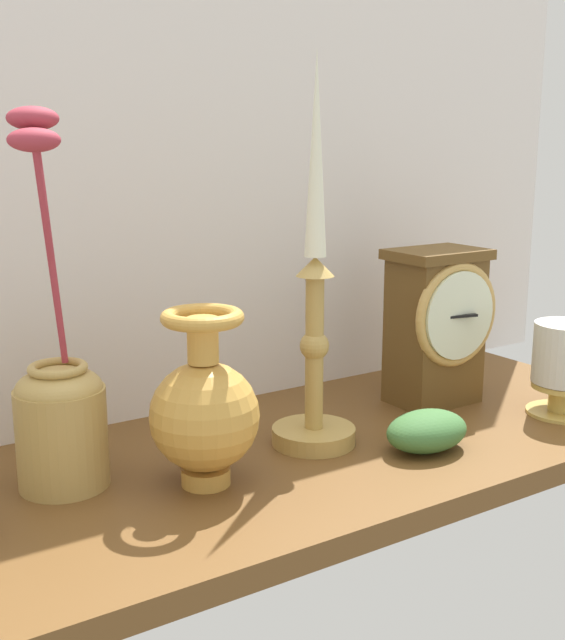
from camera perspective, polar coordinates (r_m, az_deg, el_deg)
ground_plane at (r=84.09cm, az=-1.25°, el=-10.33°), size 100.00×36.00×2.40cm
back_wall at (r=93.62cm, az=-7.51°, el=13.08°), size 120.00×2.00×65.00cm
mantel_clock at (r=98.71cm, az=10.96°, el=-0.30°), size 12.55×9.23×18.94cm
candlestick_tall_left at (r=82.77cm, az=2.38°, el=-0.44°), size 8.91×8.91×40.40cm
brass_vase_bulbous at (r=74.79cm, az=-5.56°, el=-6.35°), size 10.26×10.26×16.77cm
brass_vase_jar at (r=76.76cm, az=-15.52°, el=-6.00°), size 8.35×8.39×34.40cm
ivy_sprig at (r=85.59cm, az=10.20°, el=-7.75°), size 9.45×6.61×4.19cm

